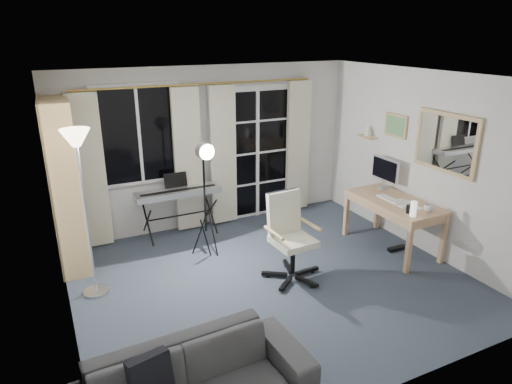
% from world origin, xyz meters
% --- Properties ---
extents(floor, '(4.50, 4.00, 0.02)m').
position_xyz_m(floor, '(0.00, 0.00, -0.01)').
color(floor, '#333E4B').
rests_on(floor, ground).
extents(window, '(1.20, 0.08, 1.40)m').
position_xyz_m(window, '(-1.05, 1.97, 1.50)').
color(window, white).
rests_on(window, floor).
extents(french_door, '(1.32, 0.09, 2.11)m').
position_xyz_m(french_door, '(0.75, 1.97, 1.03)').
color(french_door, white).
rests_on(french_door, floor).
extents(curtains, '(3.60, 0.07, 2.13)m').
position_xyz_m(curtains, '(-0.14, 1.88, 1.09)').
color(curtains, gold).
rests_on(curtains, floor).
extents(bookshelf, '(0.37, 1.00, 2.12)m').
position_xyz_m(bookshelf, '(-2.13, 1.52, 1.01)').
color(bookshelf, tan).
rests_on(bookshelf, floor).
extents(torchiere_lamp, '(0.34, 0.34, 1.91)m').
position_xyz_m(torchiere_lamp, '(-1.96, 0.65, 1.54)').
color(torchiere_lamp, '#B2B2B7').
rests_on(torchiere_lamp, floor).
extents(keyboard_piano, '(1.22, 0.59, 0.88)m').
position_xyz_m(keyboard_piano, '(-0.62, 1.70, 0.67)').
color(keyboard_piano, black).
rests_on(keyboard_piano, floor).
extents(studio_light, '(0.31, 0.32, 1.59)m').
position_xyz_m(studio_light, '(-0.47, 0.93, 1.27)').
color(studio_light, black).
rests_on(studio_light, floor).
extents(office_chair, '(0.71, 0.73, 1.05)m').
position_xyz_m(office_chair, '(0.24, 0.06, 0.62)').
color(office_chair, black).
rests_on(office_chair, floor).
extents(desk, '(0.67, 1.33, 0.71)m').
position_xyz_m(desk, '(1.88, 0.06, 0.62)').
color(desk, tan).
rests_on(desk, floor).
extents(monitor, '(0.17, 0.51, 0.44)m').
position_xyz_m(monitor, '(2.08, 0.51, 0.98)').
color(monitor, silver).
rests_on(monitor, desk).
extents(desk_clutter, '(0.41, 0.81, 0.90)m').
position_xyz_m(desk_clutter, '(1.82, -0.16, 0.56)').
color(desk_clutter, white).
rests_on(desk_clutter, desk).
extents(mug, '(0.12, 0.09, 0.12)m').
position_xyz_m(mug, '(1.98, -0.44, 0.77)').
color(mug, silver).
rests_on(mug, desk).
extents(wall_mirror, '(0.04, 0.94, 0.74)m').
position_xyz_m(wall_mirror, '(2.22, -0.35, 1.55)').
color(wall_mirror, tan).
rests_on(wall_mirror, floor).
extents(framed_print, '(0.03, 0.42, 0.32)m').
position_xyz_m(framed_print, '(2.23, 0.55, 1.60)').
color(framed_print, tan).
rests_on(framed_print, floor).
extents(wall_shelf, '(0.16, 0.30, 0.18)m').
position_xyz_m(wall_shelf, '(2.16, 1.05, 1.41)').
color(wall_shelf, tan).
rests_on(wall_shelf, floor).
extents(sofa, '(1.93, 0.64, 0.75)m').
position_xyz_m(sofa, '(-1.53, -1.55, 0.37)').
color(sofa, '#2D2D30').
rests_on(sofa, floor).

